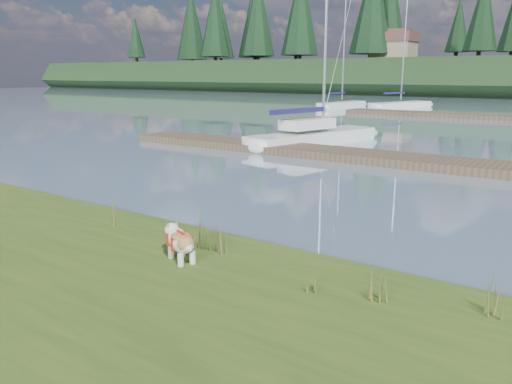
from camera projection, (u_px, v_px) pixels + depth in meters
The scene contains 18 objects.
ground at pixel (499, 119), 34.54m from camera, with size 200.00×200.00×0.00m, color #819AAD.
bulldog at pixel (181, 241), 7.53m from camera, with size 0.84×0.58×0.50m.
sailboat_main at pixel (322, 134), 22.83m from camera, with size 3.41×8.22×11.69m.
dock_near at pixel (298, 150), 19.86m from camera, with size 16.00×2.00×0.30m, color #4C3D2C.
sailboat_bg_0 at pixel (345, 104), 46.02m from camera, with size 2.30×7.06×10.18m.
sailboat_bg_1 at pixel (405, 104), 45.86m from camera, with size 4.10×8.05×11.90m.
weed_0 at pixel (204, 232), 7.99m from camera, with size 0.17×0.14×0.69m.
weed_1 at pixel (219, 239), 7.84m from camera, with size 0.17×0.14×0.58m.
weed_2 at pixel (378, 280), 6.17m from camera, with size 0.17×0.14×0.67m.
weed_3 at pixel (117, 213), 9.23m from camera, with size 0.17×0.14×0.59m.
weed_4 at pixel (315, 281), 6.46m from camera, with size 0.17×0.14×0.38m.
weed_5 at pixel (496, 294), 5.78m from camera, with size 0.17×0.14×0.67m.
mud_lip at pixel (201, 244), 9.18m from camera, with size 60.00×0.50×0.14m, color #33281C.
conifer_0 at pixel (215, 20), 91.54m from camera, with size 5.72×5.72×14.15m.
conifer_1 at pixel (296, 25), 86.82m from camera, with size 4.40×4.40×11.30m.
conifer_2 at pixel (373, 3), 75.63m from camera, with size 6.60×6.60×16.05m.
conifer_3 at pixel (483, 11), 71.01m from camera, with size 4.84×4.84×12.25m.
house_0 at pixel (394, 45), 77.03m from camera, with size 6.30×5.30×4.65m.
Camera 1 is at (5.76, -8.20, 3.13)m, focal length 35.00 mm.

